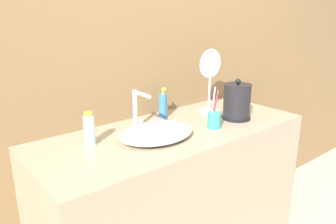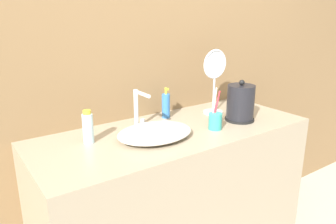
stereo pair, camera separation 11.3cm
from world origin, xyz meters
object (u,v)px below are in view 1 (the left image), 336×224
object	(u,v)px
electric_kettle	(237,103)
toothbrush_cup	(214,119)
shampoo_bottle	(89,130)
lotion_bottle	(163,106)
faucet	(138,108)
vanity_mirror	(210,77)

from	to	relation	value
electric_kettle	toothbrush_cup	bearing A→B (deg)	-172.14
shampoo_bottle	lotion_bottle	bearing A→B (deg)	11.78
faucet	toothbrush_cup	bearing A→B (deg)	-36.58
lotion_bottle	vanity_mirror	size ratio (longest dim) A/B	0.46
vanity_mirror	shampoo_bottle	bearing A→B (deg)	-178.52
faucet	lotion_bottle	size ratio (longest dim) A/B	1.16
shampoo_bottle	faucet	bearing A→B (deg)	7.45
faucet	shampoo_bottle	size ratio (longest dim) A/B	1.30
faucet	shampoo_bottle	distance (m)	0.29
faucet	shampoo_bottle	bearing A→B (deg)	-172.55
electric_kettle	shampoo_bottle	distance (m)	0.82
electric_kettle	lotion_bottle	size ratio (longest dim) A/B	1.31
faucet	electric_kettle	size ratio (longest dim) A/B	0.89
electric_kettle	toothbrush_cup	xyz separation A→B (m)	(-0.21, -0.03, -0.05)
shampoo_bottle	vanity_mirror	distance (m)	0.79
electric_kettle	vanity_mirror	xyz separation A→B (m)	(-0.03, 0.18, 0.12)
faucet	vanity_mirror	xyz separation A→B (m)	(0.49, -0.02, 0.10)
lotion_bottle	electric_kettle	bearing A→B (deg)	-41.21
toothbrush_cup	lotion_bottle	size ratio (longest dim) A/B	1.23
toothbrush_cup	vanity_mirror	distance (m)	0.32
electric_kettle	shampoo_bottle	size ratio (longest dim) A/B	1.46
lotion_bottle	vanity_mirror	xyz separation A→B (m)	(0.28, -0.08, 0.14)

